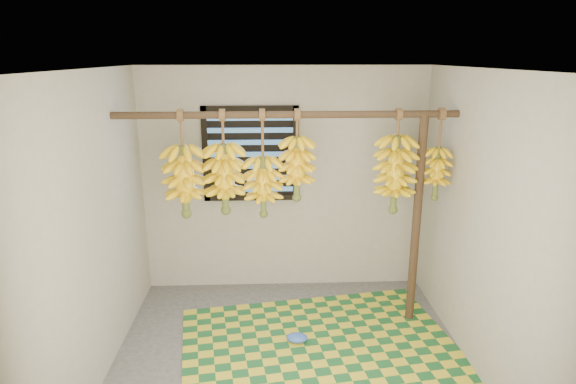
{
  "coord_description": "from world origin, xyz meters",
  "views": [
    {
      "loc": [
        -0.17,
        -3.46,
        2.49
      ],
      "look_at": [
        0.0,
        0.55,
        1.35
      ],
      "focal_mm": 30.0,
      "sensor_mm": 36.0,
      "label": 1
    }
  ],
  "objects_px": {
    "support_post": "(416,222)",
    "banana_bunch_b": "(225,179)",
    "woven_mat": "(322,352)",
    "banana_bunch_a": "(185,181)",
    "banana_bunch_c": "(263,187)",
    "banana_bunch_d": "(297,168)",
    "plastic_bag": "(297,338)",
    "banana_bunch_e": "(395,174)",
    "banana_bunch_f": "(437,173)"
  },
  "relations": [
    {
      "from": "support_post",
      "to": "banana_bunch_a",
      "type": "relative_size",
      "value": 2.1
    },
    {
      "from": "plastic_bag",
      "to": "banana_bunch_a",
      "type": "distance_m",
      "value": 1.73
    },
    {
      "from": "support_post",
      "to": "banana_bunch_f",
      "type": "height_order",
      "value": "banana_bunch_f"
    },
    {
      "from": "woven_mat",
      "to": "banana_bunch_b",
      "type": "height_order",
      "value": "banana_bunch_b"
    },
    {
      "from": "plastic_bag",
      "to": "banana_bunch_b",
      "type": "height_order",
      "value": "banana_bunch_b"
    },
    {
      "from": "banana_bunch_d",
      "to": "banana_bunch_f",
      "type": "distance_m",
      "value": 1.27
    },
    {
      "from": "banana_bunch_b",
      "to": "banana_bunch_d",
      "type": "xyz_separation_m",
      "value": [
        0.64,
        0.0,
        0.09
      ]
    },
    {
      "from": "support_post",
      "to": "banana_bunch_b",
      "type": "bearing_deg",
      "value": -180.0
    },
    {
      "from": "banana_bunch_d",
      "to": "banana_bunch_e",
      "type": "xyz_separation_m",
      "value": [
        0.89,
        0.0,
        -0.06
      ]
    },
    {
      "from": "banana_bunch_b",
      "to": "banana_bunch_e",
      "type": "relative_size",
      "value": 0.98
    },
    {
      "from": "support_post",
      "to": "woven_mat",
      "type": "height_order",
      "value": "support_post"
    },
    {
      "from": "plastic_bag",
      "to": "banana_bunch_c",
      "type": "distance_m",
      "value": 1.39
    },
    {
      "from": "banana_bunch_a",
      "to": "banana_bunch_e",
      "type": "distance_m",
      "value": 1.89
    },
    {
      "from": "banana_bunch_e",
      "to": "plastic_bag",
      "type": "bearing_deg",
      "value": -157.45
    },
    {
      "from": "banana_bunch_b",
      "to": "banana_bunch_c",
      "type": "distance_m",
      "value": 0.35
    },
    {
      "from": "woven_mat",
      "to": "banana_bunch_f",
      "type": "height_order",
      "value": "banana_bunch_f"
    },
    {
      "from": "plastic_bag",
      "to": "banana_bunch_f",
      "type": "height_order",
      "value": "banana_bunch_f"
    },
    {
      "from": "banana_bunch_d",
      "to": "banana_bunch_c",
      "type": "bearing_deg",
      "value": 180.0
    },
    {
      "from": "support_post",
      "to": "plastic_bag",
      "type": "bearing_deg",
      "value": -161.67
    },
    {
      "from": "woven_mat",
      "to": "banana_bunch_f",
      "type": "distance_m",
      "value": 1.89
    },
    {
      "from": "support_post",
      "to": "banana_bunch_b",
      "type": "distance_m",
      "value": 1.81
    },
    {
      "from": "banana_bunch_b",
      "to": "banana_bunch_d",
      "type": "relative_size",
      "value": 1.14
    },
    {
      "from": "support_post",
      "to": "banana_bunch_f",
      "type": "relative_size",
      "value": 2.41
    },
    {
      "from": "banana_bunch_b",
      "to": "banana_bunch_f",
      "type": "xyz_separation_m",
      "value": [
        1.91,
        0.0,
        0.03
      ]
    },
    {
      "from": "banana_bunch_a",
      "to": "banana_bunch_f",
      "type": "xyz_separation_m",
      "value": [
        2.26,
        0.0,
        0.05
      ]
    },
    {
      "from": "banana_bunch_a",
      "to": "banana_bunch_f",
      "type": "relative_size",
      "value": 1.15
    },
    {
      "from": "support_post",
      "to": "banana_bunch_d",
      "type": "xyz_separation_m",
      "value": [
        -1.11,
        0.0,
        0.52
      ]
    },
    {
      "from": "plastic_bag",
      "to": "banana_bunch_c",
      "type": "xyz_separation_m",
      "value": [
        -0.29,
        0.37,
        1.31
      ]
    },
    {
      "from": "banana_bunch_e",
      "to": "banana_bunch_f",
      "type": "relative_size",
      "value": 1.14
    },
    {
      "from": "plastic_bag",
      "to": "banana_bunch_e",
      "type": "distance_m",
      "value": 1.72
    },
    {
      "from": "banana_bunch_e",
      "to": "banana_bunch_f",
      "type": "height_order",
      "value": "same"
    },
    {
      "from": "banana_bunch_a",
      "to": "banana_bunch_c",
      "type": "distance_m",
      "value": 0.7
    },
    {
      "from": "woven_mat",
      "to": "plastic_bag",
      "type": "relative_size",
      "value": 12.49
    },
    {
      "from": "banana_bunch_d",
      "to": "banana_bunch_b",
      "type": "bearing_deg",
      "value": -180.0
    },
    {
      "from": "banana_bunch_e",
      "to": "banana_bunch_f",
      "type": "bearing_deg",
      "value": 0.0
    },
    {
      "from": "banana_bunch_c",
      "to": "banana_bunch_d",
      "type": "bearing_deg",
      "value": 0.0
    },
    {
      "from": "banana_bunch_e",
      "to": "banana_bunch_a",
      "type": "bearing_deg",
      "value": 180.0
    },
    {
      "from": "woven_mat",
      "to": "banana_bunch_e",
      "type": "height_order",
      "value": "banana_bunch_e"
    },
    {
      "from": "banana_bunch_a",
      "to": "banana_bunch_b",
      "type": "bearing_deg",
      "value": -0.0
    },
    {
      "from": "banana_bunch_a",
      "to": "banana_bunch_d",
      "type": "relative_size",
      "value": 1.17
    },
    {
      "from": "banana_bunch_f",
      "to": "banana_bunch_b",
      "type": "bearing_deg",
      "value": -180.0
    },
    {
      "from": "woven_mat",
      "to": "plastic_bag",
      "type": "bearing_deg",
      "value": 142.6
    },
    {
      "from": "plastic_bag",
      "to": "woven_mat",
      "type": "bearing_deg",
      "value": -37.4
    },
    {
      "from": "woven_mat",
      "to": "banana_bunch_c",
      "type": "relative_size",
      "value": 2.47
    },
    {
      "from": "support_post",
      "to": "banana_bunch_a",
      "type": "bearing_deg",
      "value": 180.0
    },
    {
      "from": "banana_bunch_c",
      "to": "banana_bunch_b",
      "type": "bearing_deg",
      "value": -180.0
    },
    {
      "from": "banana_bunch_c",
      "to": "banana_bunch_f",
      "type": "height_order",
      "value": "same"
    },
    {
      "from": "banana_bunch_c",
      "to": "banana_bunch_a",
      "type": "bearing_deg",
      "value": 180.0
    },
    {
      "from": "banana_bunch_c",
      "to": "banana_bunch_e",
      "type": "bearing_deg",
      "value": 0.0
    },
    {
      "from": "banana_bunch_a",
      "to": "banana_bunch_b",
      "type": "relative_size",
      "value": 1.03
    }
  ]
}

